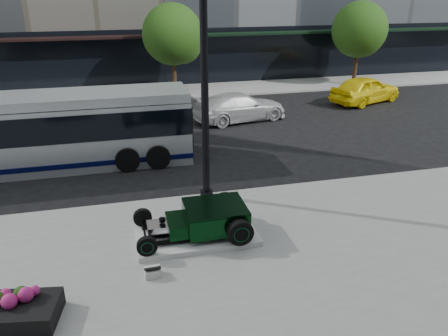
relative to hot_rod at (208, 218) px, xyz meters
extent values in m
plane|color=black|center=(0.54, 4.74, -0.70)|extent=(120.00, 120.00, 0.00)
cube|color=gray|center=(0.54, 18.74, -0.64)|extent=(70.00, 4.00, 0.12)
cube|color=black|center=(-9.46, 20.94, 1.30)|extent=(22.00, 0.50, 4.00)
cube|color=black|center=(13.54, 20.94, 1.30)|extent=(24.00, 0.50, 4.00)
cube|color=black|center=(13.54, 20.34, 2.90)|extent=(24.00, 1.60, 0.15)
cylinder|color=black|center=(1.54, 17.74, 0.72)|extent=(0.28, 0.28, 2.60)
sphere|color=#193E11|center=(1.54, 17.74, 3.22)|extent=(3.80, 3.80, 3.80)
sphere|color=#193E11|center=(2.14, 18.04, 2.62)|extent=(2.60, 2.60, 2.60)
cylinder|color=black|center=(14.54, 17.74, 0.72)|extent=(0.28, 0.28, 2.60)
sphere|color=#193E11|center=(14.54, 17.74, 3.22)|extent=(3.80, 3.80, 3.80)
sphere|color=#193E11|center=(15.14, 18.04, 2.62)|extent=(2.60, 2.60, 2.60)
cube|color=silver|center=(-0.33, 0.00, -0.50)|extent=(3.40, 1.80, 0.15)
cube|color=black|center=(-0.33, -0.45, -0.33)|extent=(3.00, 0.08, 0.10)
cube|color=black|center=(-0.33, 0.45, -0.33)|extent=(3.00, 0.08, 0.10)
cube|color=black|center=(0.22, 0.00, 0.02)|extent=(1.70, 1.45, 0.62)
cube|color=black|center=(0.22, 0.00, 0.35)|extent=(1.70, 1.45, 0.06)
cube|color=black|center=(-0.88, 0.00, -0.10)|extent=(0.55, 1.05, 0.38)
cube|color=silver|center=(-1.43, 0.00, -0.15)|extent=(0.55, 0.55, 0.34)
cylinder|color=black|center=(-1.28, 0.00, 0.12)|extent=(0.18, 0.18, 0.10)
cylinder|color=black|center=(-1.78, 0.00, -0.27)|extent=(0.06, 1.55, 0.06)
cylinder|color=black|center=(0.72, -0.85, -0.07)|extent=(0.72, 0.24, 0.72)
cylinder|color=black|center=(0.72, -0.98, -0.07)|extent=(0.37, 0.02, 0.37)
torus|color=#0B3E21|center=(0.72, -0.99, -0.07)|extent=(0.44, 0.02, 0.44)
cylinder|color=black|center=(0.72, 0.85, -0.07)|extent=(0.72, 0.24, 0.72)
cylinder|color=black|center=(0.72, 0.98, -0.07)|extent=(0.37, 0.02, 0.37)
torus|color=#0B3E21|center=(0.72, 0.99, -0.07)|extent=(0.44, 0.02, 0.44)
cylinder|color=black|center=(-1.78, -0.78, -0.16)|extent=(0.54, 0.16, 0.54)
cylinder|color=black|center=(-1.78, -0.87, -0.16)|extent=(0.28, 0.02, 0.28)
torus|color=#0B3E21|center=(-1.78, -0.88, -0.16)|extent=(0.34, 0.02, 0.34)
cylinder|color=black|center=(-1.78, 0.78, -0.16)|extent=(0.54, 0.16, 0.54)
cylinder|color=black|center=(-1.78, 0.87, -0.16)|extent=(0.28, 0.02, 0.28)
torus|color=#0B3E21|center=(-1.78, 0.88, -0.16)|extent=(0.34, 0.02, 0.34)
cube|color=silver|center=(-1.72, -1.51, -0.47)|extent=(0.42, 0.32, 0.22)
cube|color=black|center=(-1.72, -1.51, -0.34)|extent=(0.42, 0.31, 0.15)
cylinder|color=black|center=(0.49, 2.54, 3.36)|extent=(0.24, 0.24, 7.88)
cylinder|color=black|center=(0.49, 2.54, -0.48)|extent=(0.43, 0.43, 0.20)
cube|color=black|center=(-4.90, -2.35, -0.36)|extent=(2.33, 1.44, 0.44)
sphere|color=#193E11|center=(-4.75, -2.35, -0.01)|extent=(0.28, 0.28, 0.28)
sphere|color=#C7237A|center=(-4.45, -2.35, -0.01)|extent=(0.28, 0.28, 0.28)
sphere|color=#193E11|center=(-4.14, -2.35, -0.01)|extent=(0.28, 0.28, 0.28)
cube|color=silver|center=(-5.42, 6.96, 0.58)|extent=(12.00, 2.55, 2.55)
cube|color=#070A3D|center=(-5.42, 6.96, -0.28)|extent=(12.05, 2.60, 0.20)
cube|color=black|center=(-5.42, 6.96, 1.15)|extent=(12.05, 2.60, 1.05)
cube|color=silver|center=(-5.42, 6.96, 2.05)|extent=(12.00, 2.40, 0.35)
cube|color=black|center=(0.61, 6.96, 0.85)|extent=(0.06, 2.30, 1.70)
cylinder|color=black|center=(-2.02, 5.66, -0.22)|extent=(0.96, 0.28, 0.96)
cylinder|color=black|center=(-2.02, 8.26, -0.22)|extent=(0.96, 0.28, 0.96)
cylinder|color=black|center=(-0.82, 5.66, -0.22)|extent=(0.96, 0.28, 0.96)
cylinder|color=black|center=(-0.82, 8.26, -0.22)|extent=(0.96, 0.28, 0.96)
imported|color=silver|center=(4.17, 11.34, 0.05)|extent=(5.42, 3.02, 1.48)
imported|color=yellow|center=(12.74, 13.17, 0.13)|extent=(5.25, 3.58, 1.66)
camera|label=1|loc=(-2.15, -10.63, 6.12)|focal=35.00mm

